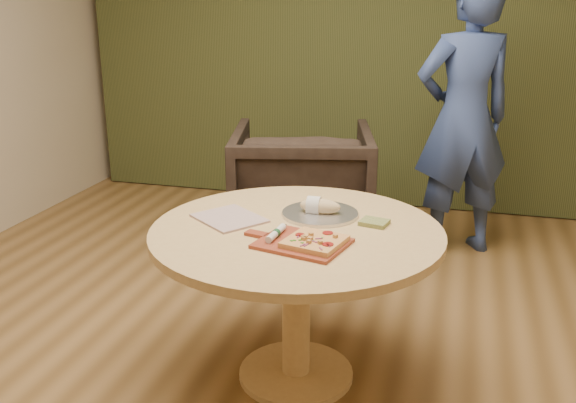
{
  "coord_description": "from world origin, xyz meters",
  "views": [
    {
      "loc": [
        0.83,
        -2.44,
        1.74
      ],
      "look_at": [
        0.08,
        0.25,
        0.83
      ],
      "focal_mm": 40.0,
      "sensor_mm": 36.0,
      "label": 1
    }
  ],
  "objects_px": {
    "person_standing": "(463,119)",
    "cutlery_roll": "(276,233)",
    "flatbread_pizza": "(315,241)",
    "serving_tray": "(320,214)",
    "pedestal_table": "(296,258)",
    "armchair": "(302,182)",
    "bread_roll": "(318,206)",
    "pizza_paddle": "(300,243)"
  },
  "relations": [
    {
      "from": "flatbread_pizza",
      "to": "person_standing",
      "type": "relative_size",
      "value": 0.14
    },
    {
      "from": "serving_tray",
      "to": "person_standing",
      "type": "relative_size",
      "value": 0.19
    },
    {
      "from": "bread_roll",
      "to": "armchair",
      "type": "height_order",
      "value": "armchair"
    },
    {
      "from": "cutlery_roll",
      "to": "serving_tray",
      "type": "distance_m",
      "value": 0.37
    },
    {
      "from": "pedestal_table",
      "to": "armchair",
      "type": "xyz_separation_m",
      "value": [
        -0.38,
        1.59,
        -0.13
      ]
    },
    {
      "from": "cutlery_roll",
      "to": "bread_roll",
      "type": "height_order",
      "value": "bread_roll"
    },
    {
      "from": "pizza_paddle",
      "to": "flatbread_pizza",
      "type": "relative_size",
      "value": 1.78
    },
    {
      "from": "bread_roll",
      "to": "flatbread_pizza",
      "type": "bearing_deg",
      "value": -79.27
    },
    {
      "from": "pedestal_table",
      "to": "serving_tray",
      "type": "bearing_deg",
      "value": 73.06
    },
    {
      "from": "pedestal_table",
      "to": "flatbread_pizza",
      "type": "xyz_separation_m",
      "value": [
        0.13,
        -0.2,
        0.17
      ]
    },
    {
      "from": "person_standing",
      "to": "cutlery_roll",
      "type": "bearing_deg",
      "value": 43.04
    },
    {
      "from": "pizza_paddle",
      "to": "cutlery_roll",
      "type": "bearing_deg",
      "value": -179.44
    },
    {
      "from": "flatbread_pizza",
      "to": "cutlery_roll",
      "type": "distance_m",
      "value": 0.18
    },
    {
      "from": "flatbread_pizza",
      "to": "serving_tray",
      "type": "relative_size",
      "value": 0.75
    },
    {
      "from": "serving_tray",
      "to": "bread_roll",
      "type": "xyz_separation_m",
      "value": [
        -0.01,
        -0.0,
        0.04
      ]
    },
    {
      "from": "flatbread_pizza",
      "to": "cutlery_roll",
      "type": "xyz_separation_m",
      "value": [
        -0.18,
        0.04,
        0.0
      ]
    },
    {
      "from": "pedestal_table",
      "to": "flatbread_pizza",
      "type": "height_order",
      "value": "flatbread_pizza"
    },
    {
      "from": "flatbread_pizza",
      "to": "bread_roll",
      "type": "relative_size",
      "value": 1.37
    },
    {
      "from": "pizza_paddle",
      "to": "bread_roll",
      "type": "relative_size",
      "value": 2.44
    },
    {
      "from": "pizza_paddle",
      "to": "cutlery_roll",
      "type": "relative_size",
      "value": 2.37
    },
    {
      "from": "pedestal_table",
      "to": "person_standing",
      "type": "distance_m",
      "value": 1.98
    },
    {
      "from": "pedestal_table",
      "to": "flatbread_pizza",
      "type": "relative_size",
      "value": 4.89
    },
    {
      "from": "serving_tray",
      "to": "armchair",
      "type": "bearing_deg",
      "value": 107.49
    },
    {
      "from": "pizza_paddle",
      "to": "armchair",
      "type": "xyz_separation_m",
      "value": [
        -0.44,
        1.77,
        -0.28
      ]
    },
    {
      "from": "cutlery_roll",
      "to": "armchair",
      "type": "height_order",
      "value": "armchair"
    },
    {
      "from": "serving_tray",
      "to": "person_standing",
      "type": "bearing_deg",
      "value": 69.54
    },
    {
      "from": "pedestal_table",
      "to": "armchair",
      "type": "relative_size",
      "value": 1.34
    },
    {
      "from": "bread_roll",
      "to": "person_standing",
      "type": "distance_m",
      "value": 1.75
    },
    {
      "from": "pizza_paddle",
      "to": "pedestal_table",
      "type": "bearing_deg",
      "value": 122.6
    },
    {
      "from": "pedestal_table",
      "to": "armchair",
      "type": "height_order",
      "value": "armchair"
    },
    {
      "from": "armchair",
      "to": "flatbread_pizza",
      "type": "bearing_deg",
      "value": 92.45
    },
    {
      "from": "pizza_paddle",
      "to": "armchair",
      "type": "relative_size",
      "value": 0.49
    },
    {
      "from": "pizza_paddle",
      "to": "serving_tray",
      "type": "height_order",
      "value": "serving_tray"
    },
    {
      "from": "flatbread_pizza",
      "to": "cutlery_roll",
      "type": "height_order",
      "value": "flatbread_pizza"
    },
    {
      "from": "pizza_paddle",
      "to": "flatbread_pizza",
      "type": "bearing_deg",
      "value": 0.63
    },
    {
      "from": "cutlery_roll",
      "to": "serving_tray",
      "type": "bearing_deg",
      "value": 77.76
    },
    {
      "from": "flatbread_pizza",
      "to": "pizza_paddle",
      "type": "bearing_deg",
      "value": 167.15
    },
    {
      "from": "cutlery_roll",
      "to": "person_standing",
      "type": "relative_size",
      "value": 0.11
    },
    {
      "from": "flatbread_pizza",
      "to": "bread_roll",
      "type": "height_order",
      "value": "bread_roll"
    },
    {
      "from": "pedestal_table",
      "to": "pizza_paddle",
      "type": "relative_size",
      "value": 2.75
    },
    {
      "from": "cutlery_roll",
      "to": "pedestal_table",
      "type": "bearing_deg",
      "value": 77.54
    },
    {
      "from": "cutlery_roll",
      "to": "flatbread_pizza",
      "type": "bearing_deg",
      "value": -8.01
    }
  ]
}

